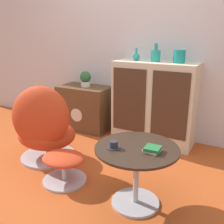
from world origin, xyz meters
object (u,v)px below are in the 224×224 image
vase_inner_right (179,56)px  egg_chair (44,127)px  tv_console (85,108)px  ottoman (64,163)px  vase_leftmost (136,57)px  sideboard (154,103)px  teacup (114,145)px  coffee_table (136,165)px  potted_plant (85,79)px  vase_inner_left (156,55)px  book_stack (152,149)px

vase_inner_right → egg_chair: bearing=-137.5°
tv_console → ottoman: bearing=-64.4°
ottoman → vase_leftmost: (0.15, 1.24, 0.84)m
tv_console → sideboard: bearing=0.5°
egg_chair → teacup: bearing=-18.4°
coffee_table → vase_leftmost: size_ratio=4.39×
tv_console → vase_leftmost: bearing=1.0°
potted_plant → vase_leftmost: bearing=1.0°
egg_chair → tv_console: bearing=98.7°
coffee_table → vase_inner_right: 1.42m
vase_inner_left → teacup: bearing=-82.9°
sideboard → vase_inner_right: 0.61m
tv_console → vase_inner_right: 1.45m
potted_plant → book_stack: bearing=-41.5°
vase_inner_right → potted_plant: (-1.22, -0.01, -0.35)m
potted_plant → teacup: size_ratio=1.97×
sideboard → teacup: bearing=-83.4°
tv_console → egg_chair: egg_chair is taller
tv_console → potted_plant: (0.02, 0.00, 0.40)m
ottoman → book_stack: (0.82, -0.01, 0.32)m
sideboard → coffee_table: bearing=-76.3°
potted_plant → book_stack: potted_plant is taller
egg_chair → teacup: egg_chair is taller
sideboard → vase_leftmost: bearing=179.1°
egg_chair → vase_inner_right: 1.63m
teacup → book_stack: 0.28m
coffee_table → vase_leftmost: (-0.55, 1.23, 0.68)m
sideboard → vase_inner_left: 0.56m
vase_inner_right → teacup: bearing=-94.4°
tv_console → ottoman: (0.59, -1.23, -0.11)m
tv_console → ottoman: 1.37m
egg_chair → ottoman: egg_chair is taller
egg_chair → book_stack: (1.26, -0.25, 0.14)m
sideboard → teacup: 1.33m
vase_leftmost → egg_chair: bearing=-120.3°
sideboard → vase_leftmost: size_ratio=6.77×
vase_inner_right → teacup: (-0.10, -1.33, -0.54)m
coffee_table → vase_inner_right: size_ratio=4.52×
egg_chair → vase_inner_right: size_ratio=5.88×
book_stack → vase_inner_left: bearing=109.4°
vase_leftmost → vase_inner_left: 0.24m
vase_leftmost → book_stack: vase_leftmost is taller
sideboard → vase_inner_right: vase_inner_right is taller
coffee_table → potted_plant: (-1.27, 1.22, 0.36)m
ottoman → teacup: bearing=-8.6°
vase_leftmost → book_stack: 1.51m
egg_chair → vase_inner_left: (0.82, 1.00, 0.68)m
ottoman → coffee_table: 0.71m
tv_console → egg_chair: (0.15, -0.99, 0.07)m
vase_leftmost → vase_inner_left: size_ratio=0.71×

